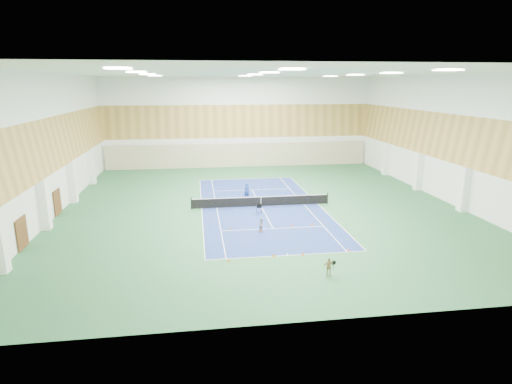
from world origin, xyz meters
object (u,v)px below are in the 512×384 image
tennis_net (261,201)px  coach (247,191)px  child_court (262,225)px  child_apron (329,267)px  ball_cart (259,209)px

tennis_net → coach: coach is taller
child_court → tennis_net: bearing=56.2°
tennis_net → child_apron: (1.72, -15.28, 0.03)m
child_apron → child_court: bearing=110.4°
child_apron → ball_cart: bearing=101.6°
tennis_net → child_court: size_ratio=11.34×
coach → child_court: bearing=72.7°
tennis_net → child_court: bearing=-98.1°
coach → child_apron: size_ratio=1.42×
tennis_net → ball_cart: size_ratio=15.89×
child_apron → coach: bearing=100.9°
tennis_net → child_apron: child_apron is taller
child_court → child_apron: 8.67m
tennis_net → ball_cart: 2.22m
coach → child_apron: 18.08m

